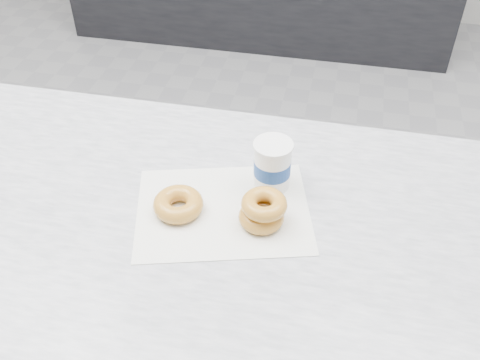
{
  "coord_description": "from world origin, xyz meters",
  "views": [
    {
      "loc": [
        0.57,
        -1.3,
        1.64
      ],
      "look_at": [
        0.41,
        -0.51,
        0.94
      ],
      "focal_mm": 40.0,
      "sensor_mm": 36.0,
      "label": 1
    }
  ],
  "objects_px": {
    "donut_single": "(178,204)",
    "coffee_cup": "(272,165)",
    "donut_stack": "(263,210)",
    "counter": "(81,321)"
  },
  "relations": [
    {
      "from": "counter",
      "to": "donut_stack",
      "type": "relative_size",
      "value": 25.17
    },
    {
      "from": "donut_single",
      "to": "coffee_cup",
      "type": "height_order",
      "value": "coffee_cup"
    },
    {
      "from": "counter",
      "to": "donut_single",
      "type": "distance_m",
      "value": 0.55
    },
    {
      "from": "counter",
      "to": "donut_stack",
      "type": "xyz_separation_m",
      "value": [
        0.47,
        0.02,
        0.48
      ]
    },
    {
      "from": "donut_single",
      "to": "donut_stack",
      "type": "distance_m",
      "value": 0.17
    },
    {
      "from": "donut_stack",
      "to": "counter",
      "type": "bearing_deg",
      "value": -177.95
    },
    {
      "from": "donut_single",
      "to": "coffee_cup",
      "type": "distance_m",
      "value": 0.21
    },
    {
      "from": "counter",
      "to": "donut_stack",
      "type": "bearing_deg",
      "value": 2.05
    },
    {
      "from": "counter",
      "to": "donut_single",
      "type": "height_order",
      "value": "donut_single"
    },
    {
      "from": "coffee_cup",
      "to": "donut_stack",
      "type": "bearing_deg",
      "value": -111.6
    }
  ]
}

